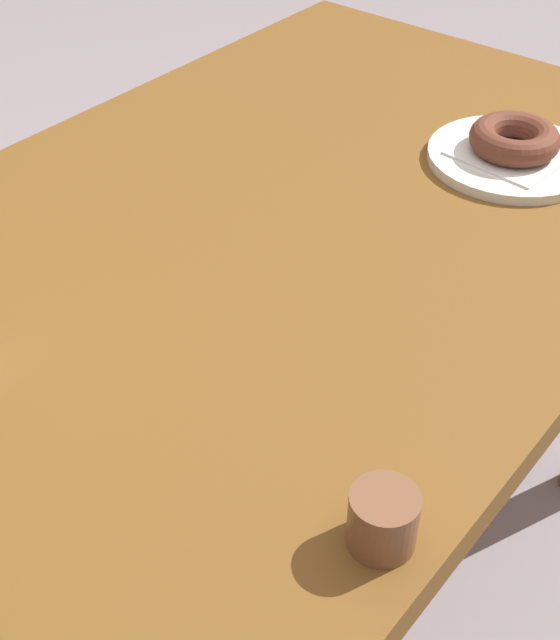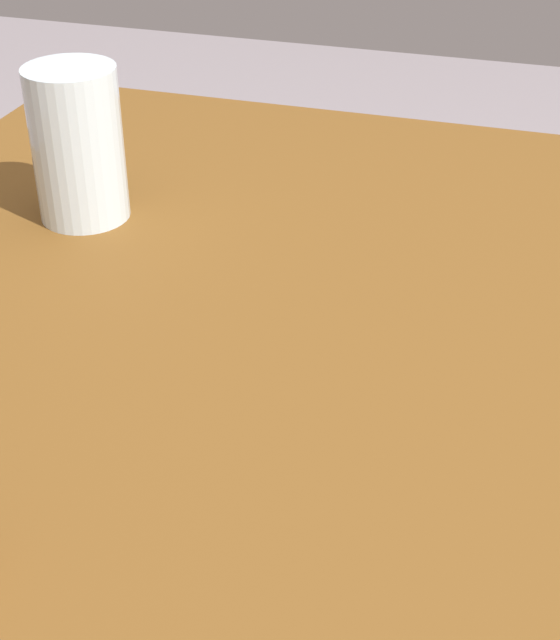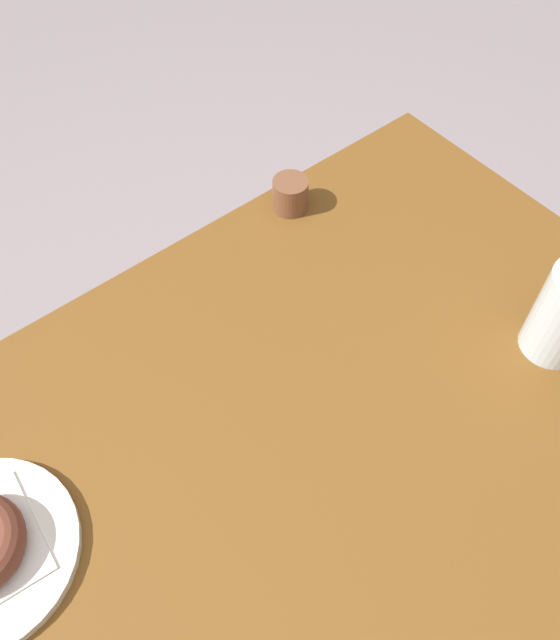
{
  "view_description": "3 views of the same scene",
  "coord_description": "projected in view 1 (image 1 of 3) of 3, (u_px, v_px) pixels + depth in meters",
  "views": [
    {
      "loc": [
        -0.66,
        -0.53,
        1.29
      ],
      "look_at": [
        -0.17,
        -0.13,
        0.76
      ],
      "focal_mm": 49.03,
      "sensor_mm": 36.0,
      "label": 1
    },
    {
      "loc": [
        -0.01,
        -0.61,
        1.12
      ],
      "look_at": [
        -0.17,
        -0.1,
        0.77
      ],
      "focal_mm": 53.18,
      "sensor_mm": 36.0,
      "label": 2
    },
    {
      "loc": [
        0.17,
        0.22,
        1.46
      ],
      "look_at": [
        -0.13,
        -0.16,
        0.79
      ],
      "focal_mm": 37.3,
      "sensor_mm": 36.0,
      "label": 3
    }
  ],
  "objects": [
    {
      "name": "ground_plane",
      "position": [
        281.0,
        586.0,
        1.48
      ],
      "size": [
        6.0,
        6.0,
        0.0
      ],
      "primitive_type": "plane",
      "color": "gray"
    },
    {
      "name": "table",
      "position": [
        281.0,
        297.0,
        1.08
      ],
      "size": [
        1.2,
        0.77,
        0.74
      ],
      "color": "brown",
      "rests_on": "ground_plane"
    },
    {
      "name": "sugar_jar",
      "position": [
        383.0,
        520.0,
        0.65
      ],
      "size": [
        0.05,
        0.05,
        0.05
      ],
      "primitive_type": "cylinder",
      "color": "brown",
      "rests_on": "table"
    },
    {
      "name": "plate_chocolate_ring",
      "position": [
        511.0,
        157.0,
        1.11
      ],
      "size": [
        0.21,
        0.21,
        0.01
      ],
      "primitive_type": "cylinder",
      "color": "silver",
      "rests_on": "table"
    },
    {
      "name": "donut_chocolate_ring",
      "position": [
        515.0,
        139.0,
        1.09
      ],
      "size": [
        0.11,
        0.11,
        0.03
      ],
      "primitive_type": "torus",
      "color": "brown",
      "rests_on": "napkin_chocolate_ring"
    },
    {
      "name": "napkin_chocolate_ring",
      "position": [
        512.0,
        152.0,
        1.1
      ],
      "size": [
        0.14,
        0.14,
        0.0
      ],
      "primitive_type": "cube",
      "rotation": [
        0.0,
        0.0,
        -0.09
      ],
      "color": "white",
      "rests_on": "plate_chocolate_ring"
    }
  ]
}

